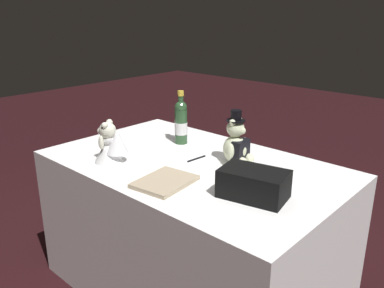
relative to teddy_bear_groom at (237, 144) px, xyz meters
name	(u,v)px	position (x,y,z in m)	size (l,w,h in m)	color
ground_plane	(192,287)	(-0.17, -0.15, -0.86)	(12.00, 12.00, 0.00)	black
reception_table	(192,228)	(-0.17, -0.15, -0.48)	(1.51, 0.93, 0.76)	white
teddy_bear_groom	(237,144)	(0.00, 0.00, 0.00)	(0.15, 0.17, 0.27)	beige
teddy_bear_bride	(111,144)	(-0.48, -0.41, -0.01)	(0.20, 0.18, 0.22)	white
champagne_bottle	(181,122)	(-0.43, 0.04, 0.03)	(0.07, 0.07, 0.31)	#284A29
signing_pen	(197,158)	(-0.18, -0.09, -0.10)	(0.02, 0.13, 0.01)	black
gift_case_black	(254,184)	(0.28, -0.27, -0.04)	(0.30, 0.22, 0.12)	black
guestbook	(165,182)	(-0.08, -0.42, -0.09)	(0.20, 0.26, 0.02)	tan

